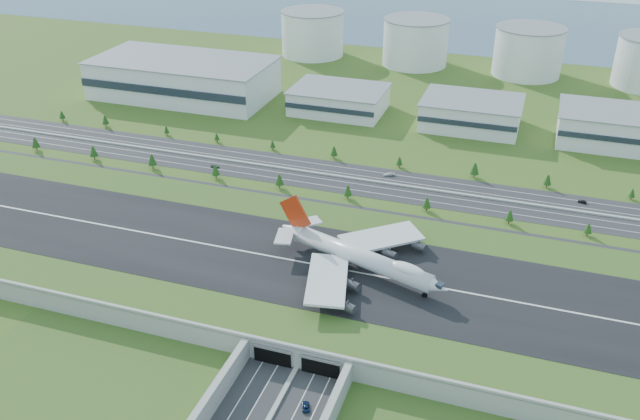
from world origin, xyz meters
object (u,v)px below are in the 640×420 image
(car_4, at_px, (215,166))
(car_5, at_px, (582,202))
(car_7, at_px, (389,174))
(boeing_747, at_px, (359,256))
(fuel_tank_a, at_px, (313,34))
(car_2, at_px, (306,406))

(car_4, xyz_separation_m, car_5, (188.17, 20.36, -0.14))
(car_5, xyz_separation_m, car_7, (-96.46, -0.25, 0.15))
(boeing_747, relative_size, car_7, 13.22)
(fuel_tank_a, xyz_separation_m, car_5, (210.66, -204.80, -16.71))
(car_7, bearing_deg, car_4, -100.92)
(fuel_tank_a, xyz_separation_m, car_4, (22.49, -225.17, -16.57))
(boeing_747, xyz_separation_m, car_2, (2.27, -67.50, -13.92))
(car_5, bearing_deg, boeing_747, -30.56)
(car_5, bearing_deg, car_7, -81.43)
(car_4, height_order, car_5, car_4)
(fuel_tank_a, bearing_deg, car_2, -71.07)
(car_7, bearing_deg, fuel_tank_a, -174.18)
(car_5, height_order, car_7, car_7)
(boeing_747, xyz_separation_m, car_4, (-104.21, 83.40, -13.80))
(car_5, distance_m, car_7, 96.46)
(boeing_747, distance_m, car_7, 105.17)
(car_5, bearing_deg, car_4, -75.40)
(car_2, bearing_deg, car_4, -77.98)
(fuel_tank_a, xyz_separation_m, boeing_747, (126.71, -308.56, -2.78))
(car_5, bearing_deg, car_2, -17.08)
(boeing_747, relative_size, car_5, 18.32)
(boeing_747, bearing_deg, fuel_tank_a, 130.30)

